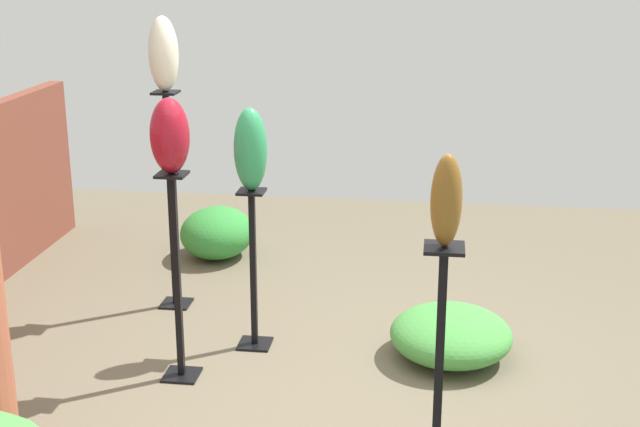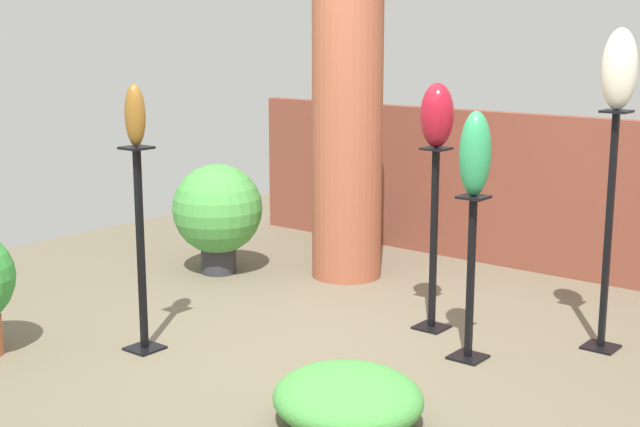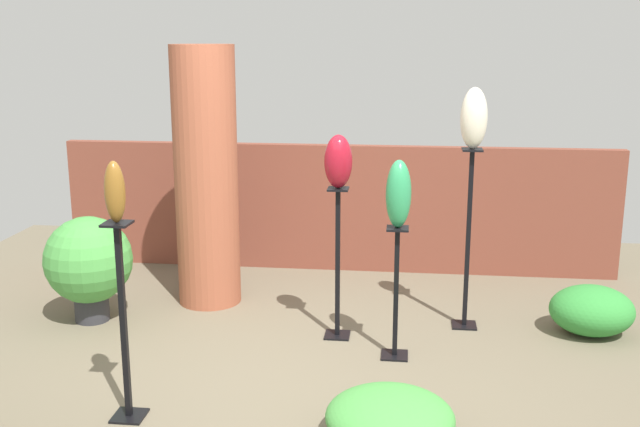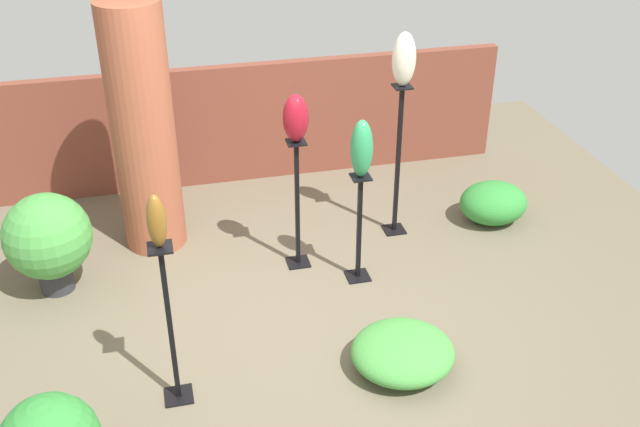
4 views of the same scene
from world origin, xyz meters
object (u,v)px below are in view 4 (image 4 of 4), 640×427
at_px(pedestal_ruby, 297,210).
at_px(art_vase_jade, 362,149).
at_px(potted_plant_front_left, 48,238).
at_px(brick_pillar, 143,131).
at_px(art_vase_ruby, 296,118).
at_px(art_vase_ivory, 404,59).
at_px(pedestal_bronze, 171,332).
at_px(art_vase_bronze, 157,221).
at_px(pedestal_jade, 359,233).
at_px(pedestal_ivory, 398,167).

distance_m(pedestal_ruby, art_vase_jade, 0.90).
bearing_deg(potted_plant_front_left, brick_pillar, 33.66).
bearing_deg(art_vase_ruby, art_vase_ivory, 18.16).
bearing_deg(art_vase_ruby, potted_plant_front_left, 177.19).
xyz_separation_m(brick_pillar, art_vase_jade, (1.69, -1.02, 0.11)).
distance_m(pedestal_ruby, pedestal_bronze, 1.88).
xyz_separation_m(art_vase_ruby, potted_plant_front_left, (-2.10, 0.10, -0.91)).
height_order(pedestal_ruby, art_vase_jade, art_vase_jade).
bearing_deg(pedestal_ruby, art_vase_ivory, 18.16).
distance_m(art_vase_ruby, art_vase_bronze, 1.88).
bearing_deg(art_vase_ruby, art_vase_jade, -35.83).
distance_m(pedestal_ruby, art_vase_ruby, 0.86).
distance_m(art_vase_ivory, art_vase_ruby, 1.12).
xyz_separation_m(pedestal_bronze, potted_plant_front_left, (-0.91, 1.56, -0.07)).
distance_m(pedestal_jade, art_vase_jade, 0.80).
bearing_deg(art_vase_jade, pedestal_bronze, -145.75).
xyz_separation_m(art_vase_jade, potted_plant_front_left, (-2.56, 0.44, -0.74)).
relative_size(brick_pillar, art_vase_ivory, 4.76).
relative_size(pedestal_bronze, art_vase_ruby, 3.09).
bearing_deg(art_vase_ivory, pedestal_ruby, -161.84).
distance_m(art_vase_bronze, potted_plant_front_left, 2.04).
bearing_deg(art_vase_ivory, pedestal_jade, -129.86).
bearing_deg(art_vase_jade, pedestal_ruby, 144.17).
height_order(brick_pillar, art_vase_ivory, brick_pillar).
bearing_deg(pedestal_jade, pedestal_ruby, 144.17).
height_order(pedestal_ruby, art_vase_bronze, art_vase_bronze).
bearing_deg(art_vase_ivory, art_vase_jade, -129.86).
xyz_separation_m(brick_pillar, potted_plant_front_left, (-0.87, -0.58, -0.63)).
relative_size(pedestal_jade, art_vase_jade, 2.02).
distance_m(art_vase_ruby, art_vase_jade, 0.60).
bearing_deg(art_vase_bronze, pedestal_jade, 34.25).
bearing_deg(pedestal_ruby, potted_plant_front_left, 177.19).
xyz_separation_m(pedestal_ivory, art_vase_ivory, (0.00, 0.00, 1.04)).
bearing_deg(pedestal_jade, art_vase_bronze, -145.75).
relative_size(brick_pillar, pedestal_ruby, 1.88).
distance_m(pedestal_jade, potted_plant_front_left, 2.60).
distance_m(brick_pillar, pedestal_ruby, 1.52).
relative_size(pedestal_jade, art_vase_bronze, 2.70).
relative_size(brick_pillar, potted_plant_front_left, 2.54).
relative_size(pedestal_ruby, art_vase_bronze, 3.27).
bearing_deg(art_vase_ivory, potted_plant_front_left, -175.71).
height_order(pedestal_bronze, art_vase_ivory, art_vase_ivory).
height_order(brick_pillar, pedestal_ruby, brick_pillar).
xyz_separation_m(pedestal_ivory, art_vase_ruby, (-1.03, -0.34, 0.73)).
xyz_separation_m(pedestal_ruby, pedestal_jade, (0.47, -0.34, -0.10)).
xyz_separation_m(pedestal_bronze, art_vase_ruby, (1.18, 1.46, 0.84)).
height_order(brick_pillar, pedestal_bronze, brick_pillar).
relative_size(pedestal_bronze, art_vase_bronze, 3.43).
height_order(art_vase_bronze, potted_plant_front_left, art_vase_bronze).
relative_size(art_vase_jade, potted_plant_front_left, 0.55).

